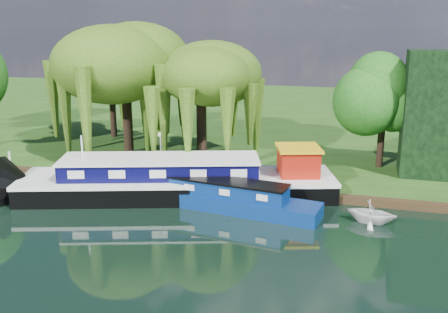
% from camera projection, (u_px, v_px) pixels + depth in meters
% --- Properties ---
extents(ground, '(120.00, 120.00, 0.00)m').
position_uv_depth(ground, '(70.00, 234.00, 24.55)').
color(ground, black).
extents(far_bank, '(120.00, 52.00, 0.45)m').
position_uv_depth(far_bank, '(238.00, 114.00, 56.14)').
color(far_bank, '#204011').
rests_on(far_bank, ground).
extents(dutch_barge, '(18.97, 9.52, 3.92)m').
position_uv_depth(dutch_barge, '(181.00, 181.00, 29.77)').
color(dutch_barge, black).
rests_on(dutch_barge, ground).
extents(narrowboat, '(12.42, 3.78, 1.79)m').
position_uv_depth(narrowboat, '(213.00, 196.00, 28.16)').
color(narrowboat, navy).
rests_on(narrowboat, ground).
extents(white_cruiser, '(2.86, 2.58, 1.33)m').
position_uv_depth(white_cruiser, '(371.00, 223.00, 25.96)').
color(white_cruiser, silver).
rests_on(white_cruiser, ground).
extents(willow_left, '(7.71, 7.71, 9.25)m').
position_uv_depth(willow_left, '(125.00, 65.00, 35.76)').
color(willow_left, black).
rests_on(willow_left, far_bank).
extents(willow_right, '(6.28, 6.28, 7.65)m').
position_uv_depth(willow_right, '(201.00, 84.00, 33.99)').
color(willow_right, black).
rests_on(willow_right, far_bank).
extents(tree_far_mid, '(4.66, 4.66, 7.62)m').
position_uv_depth(tree_far_mid, '(111.00, 76.00, 42.56)').
color(tree_far_mid, black).
rests_on(tree_far_mid, far_bank).
extents(tree_far_right, '(4.10, 4.10, 6.71)m').
position_uv_depth(tree_far_right, '(384.00, 100.00, 33.45)').
color(tree_far_right, black).
rests_on(tree_far_right, far_bank).
extents(lamppost, '(0.36, 0.36, 2.56)m').
position_uv_depth(lamppost, '(161.00, 141.00, 33.57)').
color(lamppost, silver).
rests_on(lamppost, far_bank).
extents(mooring_posts, '(19.16, 0.16, 1.00)m').
position_uv_depth(mooring_posts, '(135.00, 169.00, 32.25)').
color(mooring_posts, silver).
rests_on(mooring_posts, far_bank).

